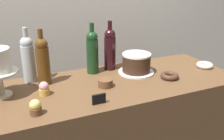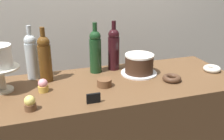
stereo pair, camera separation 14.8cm
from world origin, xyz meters
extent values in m
cube|color=silver|center=(0.00, 0.87, 1.30)|extent=(6.00, 0.05, 2.60)
cylinder|color=beige|center=(-0.60, 0.07, 0.91)|extent=(0.11, 0.11, 0.01)
cylinder|color=beige|center=(-0.60, 0.07, 0.98)|extent=(0.04, 0.04, 0.12)
cylinder|color=beige|center=(-0.60, 0.07, 1.04)|extent=(0.20, 0.20, 0.01)
cylinder|color=white|center=(0.21, 0.08, 0.91)|extent=(0.23, 0.23, 0.01)
cylinder|color=#3D2619|center=(0.21, 0.08, 0.97)|extent=(0.18, 0.18, 0.11)
cylinder|color=white|center=(0.21, 0.08, 1.03)|extent=(0.18, 0.18, 0.01)
cylinder|color=#B2BCC1|center=(-0.44, 0.22, 1.02)|extent=(0.08, 0.08, 0.22)
sphere|color=#B2BCC1|center=(-0.44, 0.22, 1.14)|extent=(0.07, 0.07, 0.07)
cylinder|color=#B2BCC1|center=(-0.44, 0.22, 1.19)|extent=(0.03, 0.03, 0.08)
cylinder|color=#193D1E|center=(-0.05, 0.20, 1.02)|extent=(0.08, 0.08, 0.22)
sphere|color=#193D1E|center=(-0.05, 0.20, 1.14)|extent=(0.07, 0.07, 0.07)
cylinder|color=#193D1E|center=(-0.05, 0.20, 1.19)|extent=(0.03, 0.03, 0.08)
cylinder|color=black|center=(0.08, 0.22, 1.02)|extent=(0.08, 0.08, 0.22)
sphere|color=black|center=(0.08, 0.22, 1.14)|extent=(0.07, 0.07, 0.07)
cylinder|color=black|center=(0.08, 0.22, 1.19)|extent=(0.03, 0.03, 0.08)
cylinder|color=#5B3814|center=(-0.36, 0.15, 1.02)|extent=(0.08, 0.08, 0.22)
sphere|color=#5B3814|center=(-0.36, 0.15, 1.14)|extent=(0.07, 0.07, 0.07)
cylinder|color=#5B3814|center=(-0.36, 0.15, 1.19)|extent=(0.03, 0.03, 0.08)
cylinder|color=brown|center=(-0.47, -0.19, 0.92)|extent=(0.06, 0.06, 0.03)
sphere|color=#EFDB6B|center=(-0.47, -0.19, 0.95)|extent=(0.05, 0.05, 0.05)
cylinder|color=gold|center=(-0.39, 0.00, 0.92)|extent=(0.06, 0.06, 0.03)
sphere|color=pink|center=(-0.39, 0.00, 0.95)|extent=(0.05, 0.05, 0.05)
torus|color=silver|center=(0.69, -0.02, 0.92)|extent=(0.11, 0.11, 0.03)
torus|color=#472D1E|center=(0.35, -0.08, 0.92)|extent=(0.11, 0.11, 0.03)
cylinder|color=brown|center=(-0.06, -0.03, 0.91)|extent=(0.08, 0.08, 0.01)
cylinder|color=brown|center=(-0.06, -0.03, 0.92)|extent=(0.08, 0.08, 0.01)
cylinder|color=brown|center=(-0.06, -0.03, 0.93)|extent=(0.08, 0.08, 0.01)
cylinder|color=brown|center=(-0.06, -0.03, 0.94)|extent=(0.08, 0.08, 0.01)
cube|color=black|center=(-0.17, -0.21, 0.93)|extent=(0.07, 0.01, 0.05)
camera|label=1|loc=(-0.56, -1.27, 1.51)|focal=41.04mm
camera|label=2|loc=(-0.43, -1.32, 1.51)|focal=41.04mm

